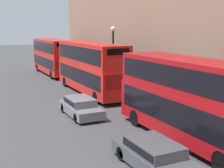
{
  "coord_description": "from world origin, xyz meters",
  "views": [
    {
      "loc": [
        -8.8,
        -6.6,
        5.97
      ],
      "look_at": [
        0.48,
        12.52,
        2.04
      ],
      "focal_mm": 50.0,
      "sensor_mm": 36.0,
      "label": 1
    }
  ],
  "objects_px": {
    "car_dark_sedan": "(155,155)",
    "car_hatchback": "(80,106)",
    "bus_leading": "(190,97)",
    "bus_second_in_queue": "(91,66)",
    "bus_third_in_queue": "(53,55)",
    "pedestrian": "(107,81)"
  },
  "relations": [
    {
      "from": "bus_third_in_queue",
      "to": "car_hatchback",
      "type": "relative_size",
      "value": 2.43
    },
    {
      "from": "bus_second_in_queue",
      "to": "pedestrian",
      "type": "bearing_deg",
      "value": 26.91
    },
    {
      "from": "bus_leading",
      "to": "car_dark_sedan",
      "type": "distance_m",
      "value": 4.29
    },
    {
      "from": "bus_leading",
      "to": "pedestrian",
      "type": "relative_size",
      "value": 5.9
    },
    {
      "from": "bus_second_in_queue",
      "to": "bus_third_in_queue",
      "type": "height_order",
      "value": "bus_second_in_queue"
    },
    {
      "from": "bus_leading",
      "to": "car_hatchback",
      "type": "bearing_deg",
      "value": 115.79
    },
    {
      "from": "car_dark_sedan",
      "to": "car_hatchback",
      "type": "height_order",
      "value": "car_hatchback"
    },
    {
      "from": "bus_second_in_queue",
      "to": "bus_third_in_queue",
      "type": "distance_m",
      "value": 12.69
    },
    {
      "from": "bus_second_in_queue",
      "to": "car_dark_sedan",
      "type": "xyz_separation_m",
      "value": [
        -3.4,
        -15.54,
        -1.84
      ]
    },
    {
      "from": "bus_second_in_queue",
      "to": "pedestrian",
      "type": "distance_m",
      "value": 2.89
    },
    {
      "from": "car_hatchback",
      "to": "pedestrian",
      "type": "height_order",
      "value": "pedestrian"
    },
    {
      "from": "pedestrian",
      "to": "car_dark_sedan",
      "type": "bearing_deg",
      "value": -108.27
    },
    {
      "from": "bus_leading",
      "to": "car_dark_sedan",
      "type": "height_order",
      "value": "bus_leading"
    },
    {
      "from": "car_dark_sedan",
      "to": "pedestrian",
      "type": "height_order",
      "value": "pedestrian"
    },
    {
      "from": "car_dark_sedan",
      "to": "car_hatchback",
      "type": "distance_m",
      "value": 9.0
    },
    {
      "from": "bus_third_in_queue",
      "to": "car_dark_sedan",
      "type": "relative_size",
      "value": 2.26
    },
    {
      "from": "bus_leading",
      "to": "car_hatchback",
      "type": "relative_size",
      "value": 2.38
    },
    {
      "from": "bus_leading",
      "to": "bus_second_in_queue",
      "type": "bearing_deg",
      "value": 90.0
    },
    {
      "from": "bus_third_in_queue",
      "to": "car_dark_sedan",
      "type": "height_order",
      "value": "bus_third_in_queue"
    },
    {
      "from": "bus_third_in_queue",
      "to": "car_hatchback",
      "type": "height_order",
      "value": "bus_third_in_queue"
    },
    {
      "from": "bus_third_in_queue",
      "to": "car_dark_sedan",
      "type": "distance_m",
      "value": 28.49
    },
    {
      "from": "car_dark_sedan",
      "to": "car_hatchback",
      "type": "bearing_deg",
      "value": 90.0
    }
  ]
}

